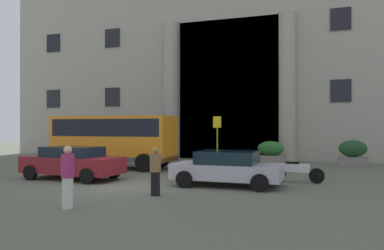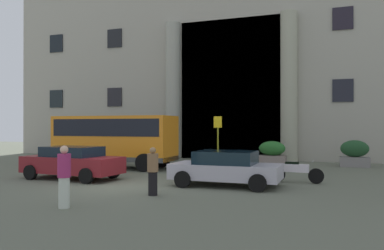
% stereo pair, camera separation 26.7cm
% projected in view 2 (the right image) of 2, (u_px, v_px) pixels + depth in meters
% --- Properties ---
extents(ground_plane, '(80.00, 64.00, 0.12)m').
position_uv_depth(ground_plane, '(120.00, 188.00, 14.68)').
color(ground_plane, '#5D6251').
extents(office_building_facade, '(33.63, 9.79, 20.26)m').
position_uv_depth(office_building_facade, '(233.00, 28.00, 31.14)').
color(office_building_facade, '#A19D8E').
rests_on(office_building_facade, ground_plane).
extents(orange_minibus, '(6.59, 2.63, 2.79)m').
position_uv_depth(orange_minibus, '(115.00, 137.00, 21.07)').
color(orange_minibus, orange).
rests_on(orange_minibus, ground_plane).
extents(bus_stop_sign, '(0.44, 0.08, 2.77)m').
position_uv_depth(bus_stop_sign, '(218.00, 136.00, 20.91)').
color(bus_stop_sign, olive).
rests_on(bus_stop_sign, ground_plane).
extents(hedge_planter_east, '(1.43, 0.98, 1.36)m').
position_uv_depth(hedge_planter_east, '(164.00, 151.00, 25.71)').
color(hedge_planter_east, gray).
rests_on(hedge_planter_east, ground_plane).
extents(hedge_planter_west, '(1.61, 0.91, 1.36)m').
position_uv_depth(hedge_planter_west, '(272.00, 153.00, 23.25)').
color(hedge_planter_west, gray).
rests_on(hedge_planter_west, ground_plane).
extents(hedge_planter_entrance_right, '(2.01, 0.82, 1.54)m').
position_uv_depth(hedge_planter_entrance_right, '(83.00, 148.00, 27.25)').
color(hedge_planter_entrance_right, slate).
rests_on(hedge_planter_entrance_right, ground_plane).
extents(hedge_planter_far_west, '(1.56, 0.80, 1.48)m').
position_uv_depth(hedge_planter_far_west, '(355.00, 154.00, 21.62)').
color(hedge_planter_far_west, slate).
rests_on(hedge_planter_far_west, ground_plane).
extents(parked_sedan_second, '(4.05, 2.10, 1.32)m').
position_uv_depth(parked_sedan_second, '(226.00, 168.00, 14.70)').
color(parked_sedan_second, '#B6B1BE').
rests_on(parked_sedan_second, ground_plane).
extents(parked_compact_extra, '(4.41, 2.20, 1.38)m').
position_uv_depth(parked_compact_extra, '(72.00, 162.00, 16.65)').
color(parked_compact_extra, maroon).
rests_on(parked_compact_extra, ground_plane).
extents(scooter_by_planter, '(2.09, 0.55, 0.89)m').
position_uv_depth(scooter_by_planter, '(295.00, 171.00, 15.57)').
color(scooter_by_planter, black).
rests_on(scooter_by_planter, ground_plane).
extents(motorcycle_far_end, '(2.01, 0.57, 0.89)m').
position_uv_depth(motorcycle_far_end, '(222.00, 168.00, 16.87)').
color(motorcycle_far_end, black).
rests_on(motorcycle_far_end, ground_plane).
extents(pedestrian_woman_dark_dress, '(0.36, 0.36, 1.71)m').
position_uv_depth(pedestrian_woman_dark_dress, '(64.00, 177.00, 10.74)').
color(pedestrian_woman_dark_dress, silver).
rests_on(pedestrian_woman_dark_dress, ground_plane).
extents(pedestrian_man_red_shirt, '(0.36, 0.36, 1.56)m').
position_uv_depth(pedestrian_man_red_shirt, '(153.00, 171.00, 12.70)').
color(pedestrian_man_red_shirt, black).
rests_on(pedestrian_man_red_shirt, ground_plane).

